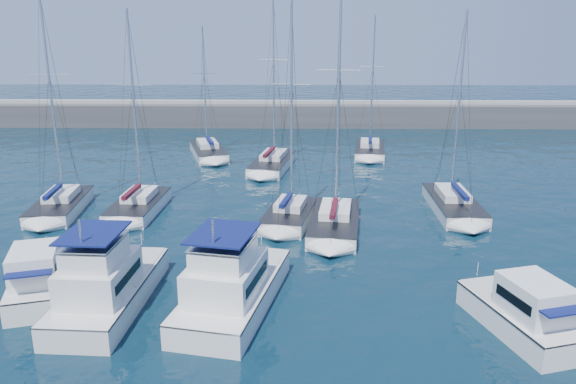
{
  "coord_description": "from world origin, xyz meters",
  "views": [
    {
      "loc": [
        2.12,
        -26.52,
        13.16
      ],
      "look_at": [
        1.5,
        8.12,
        3.0
      ],
      "focal_mm": 35.0,
      "sensor_mm": 36.0,
      "label": 1
    }
  ],
  "objects_px": {
    "sailboat_mid_b": "(139,205)",
    "motor_yacht_port_inner": "(107,287)",
    "sailboat_mid_e": "(453,204)",
    "sailboat_mid_a": "(61,205)",
    "motor_yacht_stbd_inner": "(231,287)",
    "sailboat_back_b": "(272,163)",
    "sailboat_mid_d": "(335,222)",
    "sailboat_back_a": "(208,151)",
    "motor_yacht_port_outer": "(39,280)",
    "motor_yacht_stbd_outer": "(524,315)",
    "sailboat_back_c": "(370,150)",
    "sailboat_mid_c": "(289,215)"
  },
  "relations": [
    {
      "from": "motor_yacht_stbd_outer",
      "to": "motor_yacht_stbd_inner",
      "type": "bearing_deg",
      "value": 154.94
    },
    {
      "from": "sailboat_mid_d",
      "to": "sailboat_back_a",
      "type": "bearing_deg",
      "value": 125.29
    },
    {
      "from": "sailboat_back_b",
      "to": "sailboat_back_c",
      "type": "xyz_separation_m",
      "value": [
        10.17,
        6.08,
        -0.0
      ]
    },
    {
      "from": "motor_yacht_port_outer",
      "to": "sailboat_back_c",
      "type": "bearing_deg",
      "value": 41.18
    },
    {
      "from": "motor_yacht_port_outer",
      "to": "sailboat_back_c",
      "type": "xyz_separation_m",
      "value": [
        20.76,
        33.48,
        -0.41
      ]
    },
    {
      "from": "sailboat_mid_a",
      "to": "sailboat_back_a",
      "type": "relative_size",
      "value": 1.17
    },
    {
      "from": "motor_yacht_stbd_inner",
      "to": "sailboat_back_b",
      "type": "bearing_deg",
      "value": 100.14
    },
    {
      "from": "sailboat_mid_a",
      "to": "sailboat_mid_b",
      "type": "relative_size",
      "value": 1.08
    },
    {
      "from": "sailboat_mid_a",
      "to": "sailboat_mid_b",
      "type": "distance_m",
      "value": 5.82
    },
    {
      "from": "motor_yacht_stbd_inner",
      "to": "sailboat_back_b",
      "type": "relative_size",
      "value": 0.59
    },
    {
      "from": "sailboat_mid_a",
      "to": "sailboat_mid_d",
      "type": "relative_size",
      "value": 0.95
    },
    {
      "from": "sailboat_mid_a",
      "to": "sailboat_mid_d",
      "type": "distance_m",
      "value": 20.42
    },
    {
      "from": "sailboat_mid_b",
      "to": "sailboat_mid_e",
      "type": "relative_size",
      "value": 1.01
    },
    {
      "from": "sailboat_mid_b",
      "to": "sailboat_mid_c",
      "type": "bearing_deg",
      "value": -8.14
    },
    {
      "from": "sailboat_mid_c",
      "to": "sailboat_mid_d",
      "type": "height_order",
      "value": "sailboat_mid_d"
    },
    {
      "from": "sailboat_mid_a",
      "to": "sailboat_back_b",
      "type": "relative_size",
      "value": 0.97
    },
    {
      "from": "sailboat_back_b",
      "to": "sailboat_back_c",
      "type": "distance_m",
      "value": 11.85
    },
    {
      "from": "sailboat_mid_e",
      "to": "sailboat_mid_a",
      "type": "bearing_deg",
      "value": -177.15
    },
    {
      "from": "motor_yacht_port_outer",
      "to": "sailboat_mid_e",
      "type": "bearing_deg",
      "value": 13.31
    },
    {
      "from": "motor_yacht_port_outer",
      "to": "motor_yacht_port_inner",
      "type": "distance_m",
      "value": 4.01
    },
    {
      "from": "sailboat_back_a",
      "to": "sailboat_mid_a",
      "type": "bearing_deg",
      "value": -129.32
    },
    {
      "from": "motor_yacht_port_inner",
      "to": "sailboat_mid_b",
      "type": "distance_m",
      "value": 15.07
    },
    {
      "from": "sailboat_mid_b",
      "to": "motor_yacht_port_inner",
      "type": "bearing_deg",
      "value": -77.99
    },
    {
      "from": "motor_yacht_stbd_outer",
      "to": "sailboat_back_a",
      "type": "height_order",
      "value": "sailboat_back_a"
    },
    {
      "from": "motor_yacht_port_inner",
      "to": "sailboat_back_c",
      "type": "xyz_separation_m",
      "value": [
        16.92,
        34.63,
        -0.6
      ]
    },
    {
      "from": "sailboat_mid_b",
      "to": "sailboat_back_c",
      "type": "height_order",
      "value": "sailboat_back_c"
    },
    {
      "from": "sailboat_mid_b",
      "to": "sailboat_back_c",
      "type": "bearing_deg",
      "value": 47.62
    },
    {
      "from": "sailboat_mid_d",
      "to": "motor_yacht_stbd_inner",
      "type": "bearing_deg",
      "value": -109.58
    },
    {
      "from": "motor_yacht_stbd_inner",
      "to": "sailboat_mid_a",
      "type": "relative_size",
      "value": 0.61
    },
    {
      "from": "motor_yacht_stbd_outer",
      "to": "sailboat_mid_e",
      "type": "relative_size",
      "value": 0.46
    },
    {
      "from": "motor_yacht_port_outer",
      "to": "sailboat_mid_b",
      "type": "xyz_separation_m",
      "value": [
        1.27,
        13.68,
        -0.41
      ]
    },
    {
      "from": "motor_yacht_stbd_inner",
      "to": "sailboat_back_b",
      "type": "distance_m",
      "value": 28.5
    },
    {
      "from": "motor_yacht_port_outer",
      "to": "motor_yacht_stbd_outer",
      "type": "height_order",
      "value": "same"
    },
    {
      "from": "sailboat_mid_b",
      "to": "sailboat_back_c",
      "type": "relative_size",
      "value": 1.0
    },
    {
      "from": "motor_yacht_port_outer",
      "to": "sailboat_mid_c",
      "type": "relative_size",
      "value": 0.45
    },
    {
      "from": "motor_yacht_port_outer",
      "to": "sailboat_back_c",
      "type": "height_order",
      "value": "sailboat_back_c"
    },
    {
      "from": "sailboat_mid_a",
      "to": "motor_yacht_port_inner",
      "type": "bearing_deg",
      "value": -66.55
    },
    {
      "from": "motor_yacht_port_inner",
      "to": "sailboat_mid_d",
      "type": "xyz_separation_m",
      "value": [
        11.74,
        11.44,
        -0.59
      ]
    },
    {
      "from": "motor_yacht_stbd_inner",
      "to": "sailboat_mid_b",
      "type": "distance_m",
      "value": 17.1
    },
    {
      "from": "motor_yacht_stbd_inner",
      "to": "motor_yacht_stbd_outer",
      "type": "relative_size",
      "value": 1.45
    },
    {
      "from": "sailboat_mid_b",
      "to": "sailboat_mid_d",
      "type": "xyz_separation_m",
      "value": [
        14.31,
        -3.39,
        0.01
      ]
    },
    {
      "from": "motor_yacht_port_outer",
      "to": "sailboat_mid_a",
      "type": "distance_m",
      "value": 14.44
    },
    {
      "from": "motor_yacht_port_outer",
      "to": "sailboat_mid_b",
      "type": "height_order",
      "value": "sailboat_mid_b"
    },
    {
      "from": "motor_yacht_stbd_outer",
      "to": "sailboat_back_b",
      "type": "relative_size",
      "value": 0.41
    },
    {
      "from": "sailboat_mid_e",
      "to": "sailboat_back_c",
      "type": "xyz_separation_m",
      "value": [
        -3.92,
        19.03,
        0.01
      ]
    },
    {
      "from": "sailboat_mid_a",
      "to": "sailboat_mid_d",
      "type": "xyz_separation_m",
      "value": [
        20.13,
        -3.41,
        -0.0
      ]
    },
    {
      "from": "sailboat_back_c",
      "to": "motor_yacht_stbd_inner",
      "type": "bearing_deg",
      "value": -100.42
    },
    {
      "from": "motor_yacht_port_outer",
      "to": "sailboat_back_b",
      "type": "xyz_separation_m",
      "value": [
        10.59,
        27.4,
        -0.41
      ]
    },
    {
      "from": "sailboat_mid_e",
      "to": "sailboat_mid_d",
      "type": "bearing_deg",
      "value": -154.09
    },
    {
      "from": "sailboat_back_b",
      "to": "motor_yacht_stbd_inner",
      "type": "bearing_deg",
      "value": -82.07
    }
  ]
}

